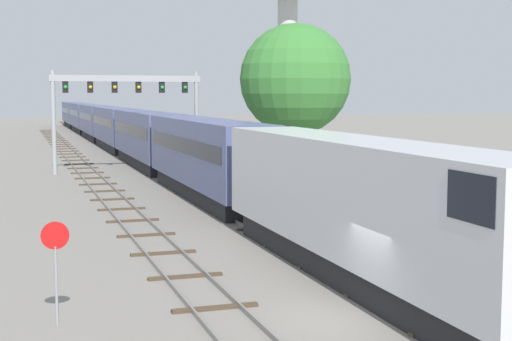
% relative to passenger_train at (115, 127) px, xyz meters
% --- Properties ---
extents(ground_plane, '(400.00, 400.00, 0.00)m').
position_rel_passenger_train_xyz_m(ground_plane, '(-2.00, -67.77, -2.61)').
color(ground_plane, gray).
extents(track_main, '(2.60, 200.00, 0.16)m').
position_rel_passenger_train_xyz_m(track_main, '(0.00, -7.77, -2.55)').
color(track_main, slate).
rests_on(track_main, ground).
extents(track_near, '(2.60, 160.00, 0.16)m').
position_rel_passenger_train_xyz_m(track_near, '(-5.50, -27.77, -2.55)').
color(track_near, slate).
rests_on(track_near, ground).
extents(passenger_train, '(3.04, 148.00, 4.80)m').
position_rel_passenger_train_xyz_m(passenger_train, '(0.00, 0.00, 0.00)').
color(passenger_train, silver).
rests_on(passenger_train, ground).
extents(signal_gantry, '(12.10, 0.49, 8.18)m').
position_rel_passenger_train_xyz_m(signal_gantry, '(-2.25, -25.80, 3.42)').
color(signal_gantry, '#999BA0').
rests_on(signal_gantry, ground).
extents(stop_sign, '(0.76, 0.08, 2.88)m').
position_rel_passenger_train_xyz_m(stop_sign, '(-10.00, -65.92, -0.74)').
color(stop_sign, gray).
rests_on(stop_sign, ground).
extents(trackside_tree_left, '(8.96, 8.96, 12.01)m').
position_rel_passenger_train_xyz_m(trackside_tree_left, '(10.72, -29.88, 4.90)').
color(trackside_tree_left, brown).
rests_on(trackside_tree_left, ground).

